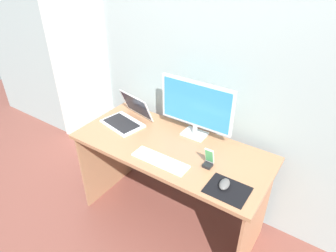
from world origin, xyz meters
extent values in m
plane|color=brown|center=(0.00, 0.00, 0.00)|extent=(8.00, 8.00, 0.00)
cube|color=#99ABAB|center=(0.00, 0.41, 1.25)|extent=(6.00, 0.04, 2.50)
cube|color=white|center=(-1.35, 0.38, 1.01)|extent=(0.82, 0.02, 2.02)
cube|color=#9E6C4A|center=(0.00, 0.00, 0.74)|extent=(1.44, 0.64, 0.03)
cube|color=#A0714F|center=(-0.68, 0.00, 0.36)|extent=(0.02, 0.60, 0.73)
cube|color=#A56E4D|center=(0.68, 0.00, 0.36)|extent=(0.02, 0.60, 0.73)
cube|color=silver|center=(0.07, 0.22, 0.76)|extent=(0.18, 0.14, 0.01)
cylinder|color=silver|center=(0.07, 0.22, 0.80)|extent=(0.04, 0.04, 0.07)
cube|color=silver|center=(0.07, 0.22, 1.01)|extent=(0.57, 0.02, 0.35)
cube|color=#338CD8|center=(0.07, 0.21, 1.01)|extent=(0.53, 0.00, 0.31)
cube|color=white|center=(-0.48, 0.03, 0.76)|extent=(0.36, 0.28, 0.02)
cube|color=black|center=(-0.48, 0.02, 0.77)|extent=(0.31, 0.22, 0.00)
cube|color=white|center=(-0.45, 0.17, 0.87)|extent=(0.33, 0.15, 0.20)
cube|color=#1E2333|center=(-0.45, 0.17, 0.87)|extent=(0.30, 0.13, 0.17)
cube|color=white|center=(0.04, -0.18, 0.76)|extent=(0.40, 0.12, 0.01)
cube|color=black|center=(0.52, -0.18, 0.76)|extent=(0.25, 0.20, 0.00)
ellipsoid|color=#555452|center=(0.49, -0.17, 0.78)|extent=(0.07, 0.11, 0.04)
cube|color=black|center=(0.33, -0.06, 0.77)|extent=(0.06, 0.05, 0.02)
cube|color=silver|center=(0.33, -0.04, 0.83)|extent=(0.06, 0.04, 0.12)
cube|color=#4CB266|center=(0.33, -0.05, 0.84)|extent=(0.05, 0.03, 0.10)
camera|label=1|loc=(0.94, -1.44, 2.01)|focal=31.74mm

